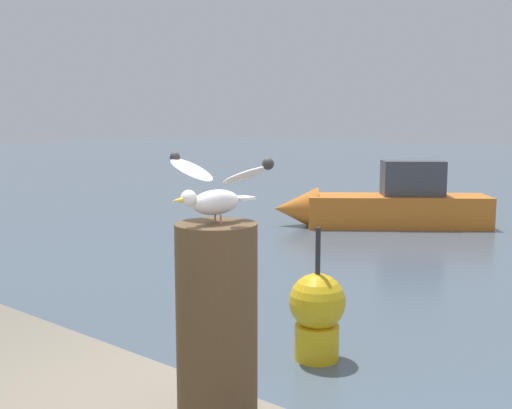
{
  "coord_description": "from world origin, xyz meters",
  "views": [
    {
      "loc": [
        1.39,
        -2.06,
        2.35
      ],
      "look_at": [
        -0.3,
        -0.03,
        1.99
      ],
      "focal_mm": 43.73,
      "sensor_mm": 36.0,
      "label": 1
    }
  ],
  "objects_px": {
    "mooring_post": "(217,325)",
    "channel_buoy": "(317,313)",
    "boat_orange": "(380,205)",
    "seagull": "(215,190)"
  },
  "relations": [
    {
      "from": "mooring_post",
      "to": "boat_orange",
      "type": "height_order",
      "value": "mooring_post"
    },
    {
      "from": "seagull",
      "to": "boat_orange",
      "type": "height_order",
      "value": "seagull"
    },
    {
      "from": "seagull",
      "to": "boat_orange",
      "type": "relative_size",
      "value": 0.14
    },
    {
      "from": "boat_orange",
      "to": "channel_buoy",
      "type": "distance_m",
      "value": 8.16
    },
    {
      "from": "mooring_post",
      "to": "channel_buoy",
      "type": "relative_size",
      "value": 0.63
    },
    {
      "from": "seagull",
      "to": "boat_orange",
      "type": "distance_m",
      "value": 11.83
    },
    {
      "from": "boat_orange",
      "to": "seagull",
      "type": "bearing_deg",
      "value": -64.72
    },
    {
      "from": "mooring_post",
      "to": "boat_orange",
      "type": "xyz_separation_m",
      "value": [
        -5.0,
        10.59,
        -1.05
      ]
    },
    {
      "from": "mooring_post",
      "to": "seagull",
      "type": "distance_m",
      "value": 0.55
    },
    {
      "from": "mooring_post",
      "to": "boat_orange",
      "type": "bearing_deg",
      "value": 115.28
    }
  ]
}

